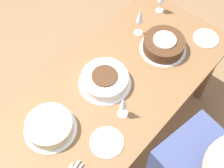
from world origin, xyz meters
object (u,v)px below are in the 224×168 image
cake_center_white (105,80)px  wine_glass_far (140,16)px  cake_front_chocolate (164,45)px  cake_back_decorated (50,126)px  wine_glass_extra (123,103)px

cake_center_white → wine_glass_far: 0.49m
cake_center_white → wine_glass_far: bearing=12.4°
cake_front_chocolate → cake_back_decorated: 0.91m
cake_center_white → cake_front_chocolate: size_ratio=1.05×
cake_front_chocolate → wine_glass_extra: size_ratio=1.63×
cake_back_decorated → wine_glass_far: size_ratio=1.30×
wine_glass_extra → cake_front_chocolate: bearing=11.3°
wine_glass_far → wine_glass_extra: 0.65m
cake_center_white → cake_back_decorated: 0.44m
wine_glass_extra → cake_center_white: bearing=67.8°
wine_glass_far → cake_front_chocolate: bearing=-91.2°
cake_center_white → wine_glass_extra: 0.26m
cake_center_white → cake_back_decorated: cake_center_white is taller
cake_center_white → cake_back_decorated: size_ratio=1.08×
cake_center_white → cake_back_decorated: (-0.44, 0.02, 0.00)m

